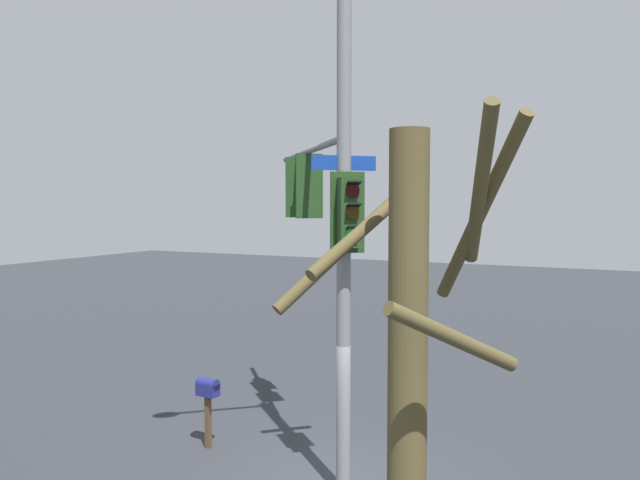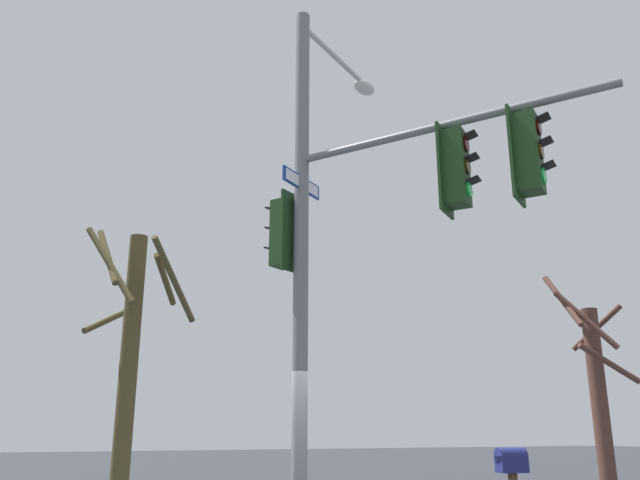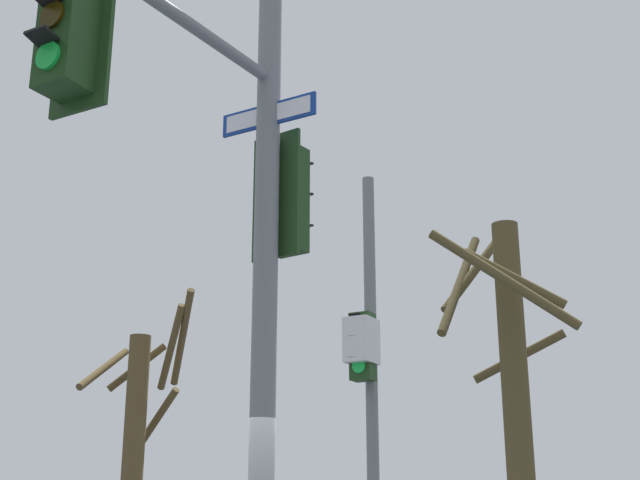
% 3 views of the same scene
% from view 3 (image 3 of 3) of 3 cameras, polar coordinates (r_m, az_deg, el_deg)
% --- Properties ---
extents(main_signal_pole_assembly, '(5.52, 3.68, 8.63)m').
position_cam_3_polar(main_signal_pole_assembly, '(7.95, -6.85, 7.39)').
color(main_signal_pole_assembly, slate).
rests_on(main_signal_pole_assembly, ground).
extents(secondary_pole_assembly, '(0.71, 0.71, 7.33)m').
position_cam_3_polar(secondary_pole_assembly, '(14.48, 3.04, -8.11)').
color(secondary_pole_assembly, slate).
rests_on(secondary_pole_assembly, ground).
extents(bare_tree_behind_pole, '(1.98, 1.93, 5.72)m').
position_cam_3_polar(bare_tree_behind_pole, '(16.76, -11.79, -13.20)').
color(bare_tree_behind_pole, brown).
rests_on(bare_tree_behind_pole, ground).
extents(bare_tree_across_street, '(2.20, 2.33, 5.64)m').
position_cam_3_polar(bare_tree_across_street, '(11.75, 12.37, -10.32)').
color(bare_tree_across_street, brown).
rests_on(bare_tree_across_street, ground).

